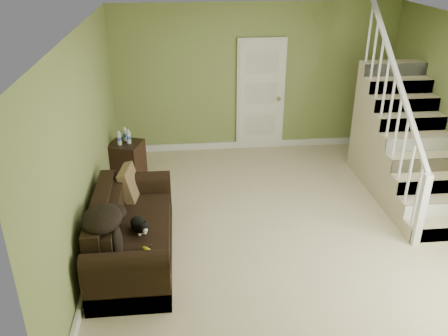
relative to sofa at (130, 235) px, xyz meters
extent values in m
cube|color=tan|center=(2.01, 0.53, -0.31)|extent=(5.00, 5.50, 0.01)
cube|color=white|center=(2.01, 0.53, 2.29)|extent=(5.00, 5.50, 0.01)
cube|color=olive|center=(2.01, 3.28, 0.99)|extent=(5.00, 0.04, 2.60)
cube|color=olive|center=(2.01, -2.22, 0.99)|extent=(5.00, 0.04, 2.60)
cube|color=olive|center=(-0.49, 0.53, 0.99)|extent=(0.04, 5.50, 2.60)
cube|color=white|center=(2.01, 3.25, -0.25)|extent=(5.00, 0.04, 0.12)
cube|color=white|center=(-0.46, 0.53, -0.25)|extent=(0.04, 5.50, 0.12)
cube|color=white|center=(2.11, 3.24, 0.70)|extent=(0.86, 0.05, 2.02)
cube|color=white|center=(2.11, 3.22, 0.69)|extent=(0.78, 0.04, 1.96)
sphere|color=olive|center=(2.43, 3.18, 0.64)|extent=(0.07, 0.07, 0.07)
cube|color=tan|center=(4.01, 0.06, -0.21)|extent=(1.00, 0.27, 0.20)
cylinder|color=white|center=(3.56, 0.06, 0.34)|extent=(0.04, 0.04, 0.90)
cube|color=tan|center=(4.01, 0.33, -0.11)|extent=(1.00, 0.27, 0.40)
cylinder|color=white|center=(3.56, 0.33, 0.54)|extent=(0.04, 0.04, 0.90)
cube|color=tan|center=(4.01, 0.60, -0.01)|extent=(1.00, 0.27, 0.60)
cylinder|color=white|center=(3.56, 0.60, 0.74)|extent=(0.04, 0.04, 0.90)
cube|color=tan|center=(4.01, 0.87, 0.09)|extent=(1.00, 0.27, 0.80)
cylinder|color=white|center=(3.56, 0.87, 0.94)|extent=(0.04, 0.04, 0.90)
cube|color=tan|center=(4.01, 1.14, 0.19)|extent=(1.00, 0.27, 1.00)
cylinder|color=white|center=(3.56, 1.14, 1.14)|extent=(0.04, 0.04, 0.90)
cube|color=tan|center=(4.01, 1.41, 0.29)|extent=(1.00, 0.27, 1.20)
cylinder|color=white|center=(3.56, 1.41, 1.34)|extent=(0.04, 0.04, 0.90)
cube|color=tan|center=(4.01, 1.68, 0.39)|extent=(1.00, 0.27, 1.40)
cylinder|color=white|center=(3.56, 1.68, 1.54)|extent=(0.04, 0.04, 0.90)
cube|color=tan|center=(4.01, 1.95, 0.49)|extent=(1.00, 0.27, 1.60)
cylinder|color=white|center=(3.56, 1.95, 1.74)|extent=(0.04, 0.04, 0.90)
cube|color=tan|center=(4.01, 2.22, 0.59)|extent=(1.00, 0.27, 1.80)
cylinder|color=white|center=(3.56, 2.22, 1.94)|extent=(0.04, 0.04, 0.90)
cube|color=white|center=(3.56, -0.09, 0.19)|extent=(0.09, 0.09, 1.00)
cube|color=white|center=(3.56, 1.14, 1.59)|extent=(0.06, 2.46, 1.84)
cube|color=black|center=(0.04, 0.00, -0.19)|extent=(0.89, 2.06, 0.23)
cube|color=black|center=(0.14, 0.00, 0.03)|extent=(0.67, 1.55, 0.21)
cube|color=black|center=(0.04, -0.91, -0.02)|extent=(0.89, 0.23, 0.58)
cube|color=black|center=(0.04, 0.91, -0.02)|extent=(0.89, 0.23, 0.58)
cylinder|color=black|center=(0.04, -0.91, 0.27)|extent=(0.89, 0.23, 0.23)
cylinder|color=black|center=(0.04, 0.91, 0.27)|extent=(0.89, 0.23, 0.23)
cube|color=black|center=(-0.31, 0.00, 0.21)|extent=(0.19, 1.59, 0.59)
cube|color=black|center=(-0.16, 0.00, 0.28)|extent=(0.13, 1.53, 0.33)
cube|color=black|center=(-0.23, 2.25, -0.02)|extent=(0.62, 0.62, 0.59)
cylinder|color=silver|center=(-0.31, 2.19, 0.38)|extent=(0.06, 0.06, 0.20)
cylinder|color=#2E59B4|center=(-0.31, 2.19, 0.38)|extent=(0.07, 0.07, 0.05)
cylinder|color=white|center=(-0.31, 2.19, 0.49)|extent=(0.03, 0.03, 0.03)
cylinder|color=silver|center=(-0.16, 2.23, 0.38)|extent=(0.06, 0.06, 0.20)
cylinder|color=#2E59B4|center=(-0.16, 2.23, 0.38)|extent=(0.07, 0.07, 0.05)
cylinder|color=white|center=(-0.16, 2.23, 0.49)|extent=(0.03, 0.03, 0.03)
cylinder|color=silver|center=(-0.23, 2.35, 0.38)|extent=(0.06, 0.06, 0.20)
cylinder|color=#2E59B4|center=(-0.23, 2.35, 0.38)|extent=(0.07, 0.07, 0.05)
cylinder|color=white|center=(-0.23, 2.35, 0.49)|extent=(0.03, 0.03, 0.03)
ellipsoid|color=black|center=(0.13, -0.11, 0.21)|extent=(0.29, 0.35, 0.17)
ellipsoid|color=white|center=(0.13, -0.19, 0.18)|extent=(0.14, 0.16, 0.09)
sphere|color=black|center=(0.13, -0.27, 0.27)|extent=(0.15, 0.15, 0.11)
ellipsoid|color=white|center=(0.13, -0.32, 0.25)|extent=(0.07, 0.07, 0.05)
cone|color=black|center=(0.10, -0.26, 0.33)|extent=(0.05, 0.06, 0.05)
cone|color=black|center=(0.16, -0.26, 0.33)|extent=(0.05, 0.06, 0.05)
cylinder|color=black|center=(0.21, 0.00, 0.15)|extent=(0.17, 0.20, 0.03)
ellipsoid|color=yellow|center=(0.25, -0.55, 0.16)|extent=(0.15, 0.16, 0.05)
cube|color=#44291B|center=(-0.03, 0.74, 0.31)|extent=(0.28, 0.48, 0.47)
ellipsoid|color=black|center=(-0.21, -0.47, 0.53)|extent=(0.56, 0.64, 0.23)
camera|label=1|loc=(0.65, -4.86, 3.18)|focal=38.00mm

